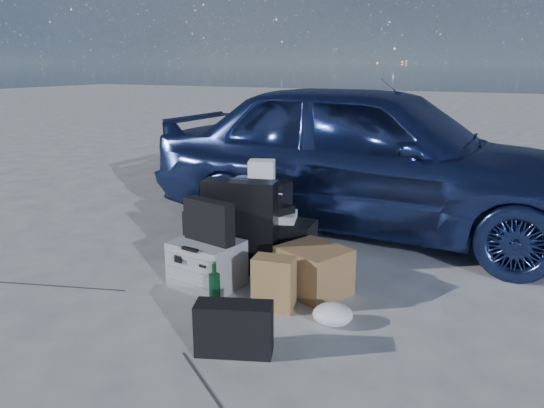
% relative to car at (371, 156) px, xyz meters
% --- Properties ---
extents(ground, '(60.00, 60.00, 0.00)m').
position_rel_car_xyz_m(ground, '(-0.47, -2.10, -0.75)').
color(ground, '#BCBBB6').
rests_on(ground, ground).
extents(car, '(4.41, 1.85, 1.49)m').
position_rel_car_xyz_m(car, '(0.00, 0.00, 0.00)').
color(car, navy).
rests_on(car, ground).
extents(pelican_case, '(0.52, 0.45, 0.35)m').
position_rel_car_xyz_m(pelican_case, '(-0.65, -1.96, -0.57)').
color(pelican_case, gray).
rests_on(pelican_case, ground).
extents(laptop_bag, '(0.43, 0.18, 0.31)m').
position_rel_car_xyz_m(laptop_bag, '(-0.63, -1.95, -0.24)').
color(laptop_bag, black).
rests_on(laptop_bag, pelican_case).
extents(briefcase, '(0.45, 0.28, 0.35)m').
position_rel_car_xyz_m(briefcase, '(-1.08, -1.42, -0.57)').
color(briefcase, black).
rests_on(briefcase, ground).
extents(suitcase_left, '(0.61, 0.34, 0.75)m').
position_rel_car_xyz_m(suitcase_left, '(-0.57, -1.60, -0.37)').
color(suitcase_left, black).
rests_on(suitcase_left, ground).
extents(suitcase_right, '(0.54, 0.22, 0.64)m').
position_rel_car_xyz_m(suitcase_right, '(-0.68, -1.04, -0.43)').
color(suitcase_right, black).
rests_on(suitcase_right, ground).
extents(white_carton, '(0.27, 0.25, 0.18)m').
position_rel_car_xyz_m(white_carton, '(-0.66, -1.06, -0.02)').
color(white_carton, silver).
rests_on(white_carton, suitcase_right).
extents(duffel_bag, '(0.75, 0.38, 0.36)m').
position_rel_car_xyz_m(duffel_bag, '(-0.46, -1.27, -0.57)').
color(duffel_bag, black).
rests_on(duffel_bag, ground).
extents(flat_box_white, '(0.44, 0.38, 0.07)m').
position_rel_car_xyz_m(flat_box_white, '(-0.44, -1.27, -0.35)').
color(flat_box_white, silver).
rests_on(flat_box_white, duffel_bag).
extents(flat_box_black, '(0.35, 0.30, 0.06)m').
position_rel_car_xyz_m(flat_box_black, '(-0.44, -1.25, -0.29)').
color(flat_box_black, black).
rests_on(flat_box_black, flat_box_white).
extents(kraft_bag, '(0.30, 0.21, 0.37)m').
position_rel_car_xyz_m(kraft_bag, '(-0.02, -2.08, -0.56)').
color(kraft_bag, olive).
rests_on(kraft_bag, ground).
extents(cardboard_box, '(0.57, 0.54, 0.34)m').
position_rel_car_xyz_m(cardboard_box, '(0.11, -1.71, -0.58)').
color(cardboard_box, brown).
rests_on(cardboard_box, ground).
extents(plastic_bag, '(0.32, 0.30, 0.14)m').
position_rel_car_xyz_m(plastic_bag, '(0.42, -2.12, -0.67)').
color(plastic_bag, white).
rests_on(plastic_bag, ground).
extents(messenger_bag, '(0.47, 0.32, 0.31)m').
position_rel_car_xyz_m(messenger_bag, '(0.04, -2.70, -0.59)').
color(messenger_bag, black).
rests_on(messenger_bag, ground).
extents(green_bottle, '(0.10, 0.10, 0.31)m').
position_rel_car_xyz_m(green_bottle, '(-0.41, -2.22, -0.59)').
color(green_bottle, black).
rests_on(green_bottle, ground).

